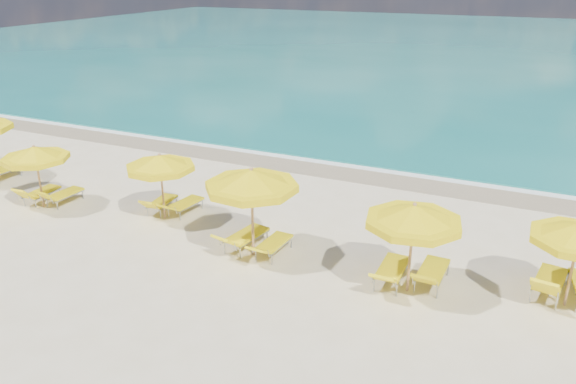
% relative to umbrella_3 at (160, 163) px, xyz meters
% --- Properties ---
extents(ground_plane, '(120.00, 120.00, 0.00)m').
position_rel_umbrella_3_xyz_m(ground_plane, '(3.91, -0.51, -1.87)').
color(ground_plane, beige).
extents(ocean, '(120.00, 80.00, 0.30)m').
position_rel_umbrella_3_xyz_m(ocean, '(3.91, 47.49, -1.87)').
color(ocean, '#126761').
rests_on(ocean, ground).
extents(wet_sand_band, '(120.00, 2.60, 0.01)m').
position_rel_umbrella_3_xyz_m(wet_sand_band, '(3.91, 6.89, -1.87)').
color(wet_sand_band, tan).
rests_on(wet_sand_band, ground).
extents(foam_line, '(120.00, 1.20, 0.03)m').
position_rel_umbrella_3_xyz_m(foam_line, '(3.91, 7.69, -1.87)').
color(foam_line, white).
rests_on(foam_line, ground).
extents(whitecap_near, '(14.00, 0.36, 0.05)m').
position_rel_umbrella_3_xyz_m(whitecap_near, '(-2.09, 16.49, -1.87)').
color(whitecap_near, white).
rests_on(whitecap_near, ground).
extents(whitecap_far, '(18.00, 0.30, 0.05)m').
position_rel_umbrella_3_xyz_m(whitecap_far, '(11.91, 23.49, -1.87)').
color(whitecap_far, white).
rests_on(whitecap_far, ground).
extents(umbrella_2, '(2.38, 2.38, 2.18)m').
position_rel_umbrella_3_xyz_m(umbrella_2, '(-4.27, -0.93, -0.01)').
color(umbrella_2, tan).
rests_on(umbrella_2, ground).
extents(umbrella_3, '(2.87, 2.87, 2.20)m').
position_rel_umbrella_3_xyz_m(umbrella_3, '(0.00, 0.00, 0.00)').
color(umbrella_3, tan).
rests_on(umbrella_3, ground).
extents(umbrella_4, '(3.22, 3.22, 2.60)m').
position_rel_umbrella_3_xyz_m(umbrella_4, '(3.73, -0.98, 0.34)').
color(umbrella_4, tan).
rests_on(umbrella_4, ground).
extents(umbrella_5, '(2.77, 2.77, 2.39)m').
position_rel_umbrella_3_xyz_m(umbrella_5, '(8.12, -1.07, 0.17)').
color(umbrella_5, tan).
rests_on(umbrella_5, ground).
extents(lounger_1_right, '(0.73, 1.97, 0.80)m').
position_rel_umbrella_3_xyz_m(lounger_1_right, '(-7.74, 0.28, -1.64)').
color(lounger_1_right, '#A5A8AD').
rests_on(lounger_1_right, ground).
extents(lounger_2_left, '(0.62, 1.66, 0.81)m').
position_rel_umbrella_3_xyz_m(lounger_2_left, '(-4.67, -0.64, -1.66)').
color(lounger_2_left, '#A5A8AD').
rests_on(lounger_2_left, ground).
extents(lounger_2_right, '(0.64, 1.66, 0.79)m').
position_rel_umbrella_3_xyz_m(lounger_2_right, '(-3.84, -0.43, -1.67)').
color(lounger_2_right, '#A5A8AD').
rests_on(lounger_2_right, ground).
extents(lounger_3_left, '(0.69, 1.63, 0.73)m').
position_rel_umbrella_3_xyz_m(lounger_3_left, '(-0.42, 0.43, -1.67)').
color(lounger_3_left, '#A5A8AD').
rests_on(lounger_3_left, ground).
extents(lounger_3_right, '(0.76, 1.77, 0.66)m').
position_rel_umbrella_3_xyz_m(lounger_3_right, '(0.37, 0.60, -1.67)').
color(lounger_3_right, '#A5A8AD').
rests_on(lounger_3_right, ground).
extents(lounger_4_left, '(0.95, 1.98, 0.83)m').
position_rel_umbrella_3_xyz_m(lounger_4_left, '(3.36, -0.75, -1.64)').
color(lounger_4_left, '#A5A8AD').
rests_on(lounger_4_left, ground).
extents(lounger_4_right, '(0.67, 1.77, 0.68)m').
position_rel_umbrella_3_xyz_m(lounger_4_right, '(4.25, -0.76, -1.67)').
color(lounger_4_right, '#A5A8AD').
rests_on(lounger_4_right, ground).
extents(lounger_5_left, '(0.67, 1.93, 0.81)m').
position_rel_umbrella_3_xyz_m(lounger_5_left, '(7.65, -0.87, -1.64)').
color(lounger_5_left, '#A5A8AD').
rests_on(lounger_5_left, ground).
extents(lounger_5_right, '(0.70, 1.90, 0.84)m').
position_rel_umbrella_3_xyz_m(lounger_5_right, '(8.60, -0.55, -1.64)').
color(lounger_5_right, '#A5A8AD').
rests_on(lounger_5_right, ground).
extents(lounger_6_left, '(0.92, 1.96, 0.93)m').
position_rel_umbrella_3_xyz_m(lounger_6_left, '(11.31, 0.16, -1.63)').
color(lounger_6_left, '#A5A8AD').
rests_on(lounger_6_left, ground).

